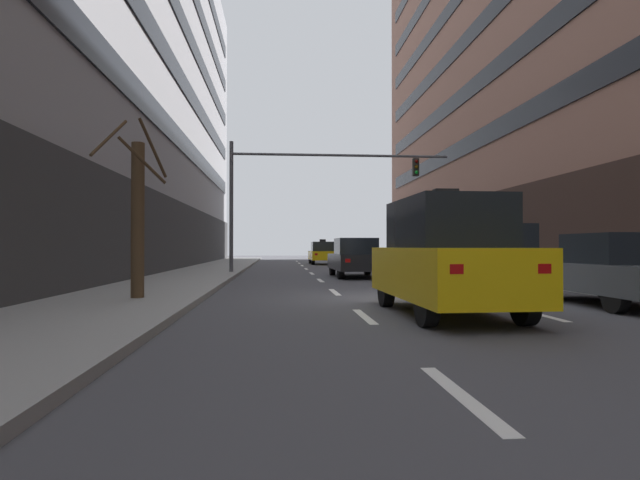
{
  "coord_description": "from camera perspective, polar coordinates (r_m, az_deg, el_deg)",
  "views": [
    {
      "loc": [
        -3.29,
        -12.31,
        1.31
      ],
      "look_at": [
        -0.71,
        19.1,
        1.71
      ],
      "focal_mm": 28.29,
      "sensor_mm": 36.0,
      "label": 1
    }
  ],
  "objects": [
    {
      "name": "lane_stripe_l2_s10",
      "position": [
        44.6,
        1.73,
        -2.41
      ],
      "size": [
        0.16,
        2.0,
        0.01
      ],
      "primitive_type": "cube",
      "color": "silver",
      "rests_on": "ground"
    },
    {
      "name": "car_parked_3",
      "position": [
        24.66,
        12.58,
        -1.44
      ],
      "size": [
        1.73,
        4.14,
        2.0
      ],
      "color": "black",
      "rests_on": "ground"
    },
    {
      "name": "lane_stripe_l2_s5",
      "position": [
        19.98,
        9.79,
        -4.46
      ],
      "size": [
        0.16,
        2.0,
        0.01
      ],
      "primitive_type": "cube",
      "color": "silver",
      "rests_on": "ground"
    },
    {
      "name": "lane_stripe_l2_s8",
      "position": [
        34.69,
        3.57,
        -2.89
      ],
      "size": [
        0.16,
        2.0,
        0.01
      ],
      "primitive_type": "cube",
      "color": "silver",
      "rests_on": "ground"
    },
    {
      "name": "lane_stripe_l1_s3",
      "position": [
        9.53,
        5.04,
        -8.59
      ],
      "size": [
        0.16,
        2.0,
        0.01
      ],
      "primitive_type": "cube",
      "color": "silver",
      "rests_on": "ground"
    },
    {
      "name": "taxi_driving_1",
      "position": [
        9.93,
        14.05,
        -1.87
      ],
      "size": [
        2.02,
        4.63,
        2.41
      ],
      "color": "black",
      "rests_on": "ground"
    },
    {
      "name": "lane_stripe_l1_s9",
      "position": [
        39.36,
        -2.37,
        -2.63
      ],
      "size": [
        0.16,
        2.0,
        0.01
      ],
      "primitive_type": "cube",
      "color": "silver",
      "rests_on": "ground"
    },
    {
      "name": "lane_stripe_l2_s3",
      "position": [
        10.64,
        23.51,
        -7.71
      ],
      "size": [
        0.16,
        2.0,
        0.01
      ],
      "primitive_type": "cube",
      "color": "silver",
      "rests_on": "ground"
    },
    {
      "name": "lane_stripe_l2_s6",
      "position": [
        24.85,
        6.9,
        -3.74
      ],
      "size": [
        0.16,
        2.0,
        0.01
      ],
      "primitive_type": "cube",
      "color": "silver",
      "rests_on": "ground"
    },
    {
      "name": "lane_stripe_l2_s4",
      "position": [
        15.2,
        14.53,
        -5.63
      ],
      "size": [
        0.16,
        2.0,
        0.01
      ],
      "primitive_type": "cube",
      "color": "silver",
      "rests_on": "ground"
    },
    {
      "name": "lane_stripe_l1_s2",
      "position": [
        4.77,
        15.68,
        -16.54
      ],
      "size": [
        0.16,
        2.0,
        0.01
      ],
      "primitive_type": "cube",
      "color": "silver",
      "rests_on": "ground"
    },
    {
      "name": "lane_stripe_l2_s9",
      "position": [
        39.64,
        2.53,
        -2.62
      ],
      "size": [
        0.16,
        2.0,
        0.01
      ],
      "primitive_type": "cube",
      "color": "silver",
      "rests_on": "ground"
    },
    {
      "name": "taxi_driving_2",
      "position": [
        37.14,
        0.28,
        -1.49
      ],
      "size": [
        1.88,
        4.42,
        1.83
      ],
      "color": "black",
      "rests_on": "ground"
    },
    {
      "name": "traffic_signal_0",
      "position": [
        23.8,
        -1.94,
        6.66
      ],
      "size": [
        10.36,
        0.35,
        6.05
      ],
      "color": "#4C4C51",
      "rests_on": "sidewalk_left"
    },
    {
      "name": "lane_stripe_l1_s8",
      "position": [
        34.37,
        -2.03,
        -2.91
      ],
      "size": [
        0.16,
        2.0,
        0.01
      ],
      "primitive_type": "cube",
      "color": "silver",
      "rests_on": "ground"
    },
    {
      "name": "lane_stripe_l1_s4",
      "position": [
        14.45,
        1.67,
        -5.91
      ],
      "size": [
        0.16,
        2.0,
        0.01
      ],
      "primitive_type": "cube",
      "color": "silver",
      "rests_on": "ground"
    },
    {
      "name": "lane_stripe_l1_s6",
      "position": [
        24.39,
        -0.94,
        -3.8
      ],
      "size": [
        0.16,
        2.0,
        0.01
      ],
      "primitive_type": "cube",
      "color": "silver",
      "rests_on": "ground"
    },
    {
      "name": "street_tree_0",
      "position": [
        12.25,
        -19.95,
        2.66
      ],
      "size": [
        1.6,
        1.6,
        4.27
      ],
      "color": "#4C3823",
      "rests_on": "sidewalk_left"
    },
    {
      "name": "lane_stripe_l2_s7",
      "position": [
        29.76,
        4.96,
        -3.24
      ],
      "size": [
        0.16,
        2.0,
        0.01
      ],
      "primitive_type": "cube",
      "color": "silver",
      "rests_on": "ground"
    },
    {
      "name": "lane_stripe_l1_s5",
      "position": [
        19.42,
        0.03,
        -4.58
      ],
      "size": [
        0.16,
        2.0,
        0.01
      ],
      "primitive_type": "cube",
      "color": "silver",
      "rests_on": "ground"
    },
    {
      "name": "sidewalk_left",
      "position": [
        12.87,
        -20.91,
        -6.2
      ],
      "size": [
        3.55,
        80.0,
        0.14
      ],
      "primitive_type": "cube",
      "color": "gray",
      "rests_on": "ground"
    },
    {
      "name": "car_driving_0",
      "position": [
        21.53,
        3.99,
        -2.04
      ],
      "size": [
        1.92,
        4.45,
        1.66
      ],
      "color": "black",
      "rests_on": "ground"
    },
    {
      "name": "ground_plane",
      "position": [
        12.8,
        10.28,
        -6.58
      ],
      "size": [
        120.0,
        120.0,
        0.0
      ],
      "primitive_type": "plane",
      "color": "#424247"
    },
    {
      "name": "lane_stripe_l1_s7",
      "position": [
        29.38,
        -1.58,
        -3.28
      ],
      "size": [
        0.16,
        2.0,
        0.01
      ],
      "primitive_type": "cube",
      "color": "silver",
      "rests_on": "ground"
    },
    {
      "name": "car_parked_2",
      "position": [
        17.82,
        19.58,
        -1.65
      ],
      "size": [
        1.87,
        4.24,
        2.03
      ],
      "color": "black",
      "rests_on": "ground"
    },
    {
      "name": "lane_stripe_l1_s10",
      "position": [
        44.35,
        -2.63,
        -2.42
      ],
      "size": [
        0.16,
        2.0,
        0.01
      ],
      "primitive_type": "cube",
      "color": "silver",
      "rests_on": "ground"
    },
    {
      "name": "car_parked_1",
      "position": [
        12.84,
        30.12,
        -2.97
      ],
      "size": [
        1.83,
        4.27,
        1.59
      ],
      "color": "black",
      "rests_on": "ground"
    }
  ]
}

